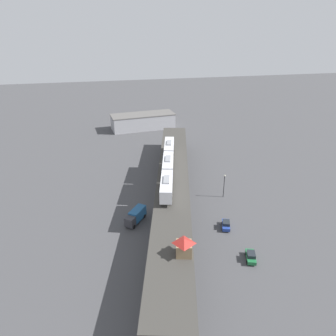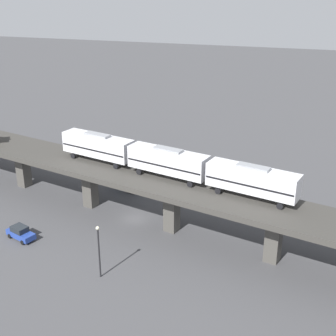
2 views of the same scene
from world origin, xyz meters
TOP-DOWN VIEW (x-y plane):
  - ground_plane at (0.00, 0.00)m, footprint 400.00×400.00m
  - elevated_viaduct at (-0.04, -0.17)m, footprint 29.45×91.45m
  - subway_train at (-0.20, 5.21)m, footprint 11.33×36.84m
  - signal_hut at (-4.41, -28.94)m, footprint 3.88×3.88m
  - street_car_blue at (10.35, -12.87)m, footprint 3.13×4.75m
  - street_car_green at (11.25, -24.86)m, footprint 3.03×4.74m
  - delivery_truck at (-10.66, -5.82)m, footprint 6.08×7.13m
  - street_lamp at (15.07, 1.58)m, footprint 0.44×0.44m
  - warehouse_building at (1.46, 69.28)m, footprint 29.52×13.34m

SIDE VIEW (x-z plane):
  - ground_plane at x=0.00m, z-range 0.00..0.00m
  - street_car_blue at x=10.35m, z-range -0.01..1.88m
  - street_car_green at x=11.25m, z-range -0.01..1.88m
  - delivery_truck at x=-10.66m, z-range 0.16..3.36m
  - warehouse_building at x=1.46m, z-range 0.01..6.81m
  - street_lamp at x=15.07m, z-range 0.64..7.58m
  - elevated_viaduct at x=-0.04m, z-range 2.65..9.99m
  - signal_hut at x=-4.41m, z-range 7.44..10.84m
  - subway_train at x=-0.20m, z-range 7.66..12.11m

